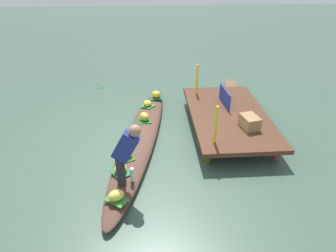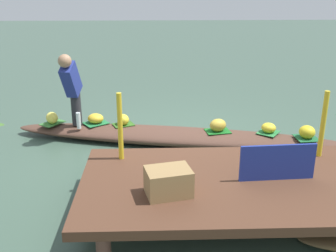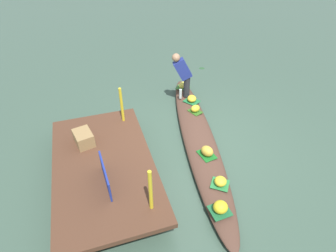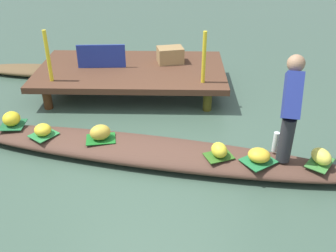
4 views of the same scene
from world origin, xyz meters
TOP-DOWN VIEW (x-y plane):
  - canal_water at (0.00, 0.00)m, footprint 40.00×40.00m
  - dock_platform at (-0.45, 2.11)m, footprint 3.20×1.80m
  - vendor_boat at (0.00, 0.00)m, footprint 5.34×1.68m
  - moored_boat at (-2.27, 2.80)m, footprint 2.54×0.78m
  - leaf_mat_0 at (-0.63, 0.10)m, footprint 0.41×0.33m
  - banana_bunch_0 at (-0.63, 0.10)m, footprint 0.33×0.30m
  - leaf_mat_1 at (2.02, -0.37)m, footprint 0.41×0.44m
  - banana_bunch_1 at (2.02, -0.37)m, footprint 0.28×0.32m
  - leaf_mat_2 at (1.31, -0.35)m, footprint 0.47×0.45m
  - banana_bunch_2 at (1.31, -0.35)m, footprint 0.31×0.29m
  - leaf_mat_3 at (0.86, -0.26)m, footprint 0.39×0.34m
  - banana_bunch_3 at (0.86, -0.26)m, footprint 0.25×0.28m
  - leaf_mat_4 at (-1.91, 0.43)m, footprint 0.34×0.35m
  - banana_bunch_4 at (-1.91, 0.43)m, footprint 0.27×0.28m
  - leaf_mat_5 at (-1.40, 0.18)m, footprint 0.41×0.42m
  - banana_bunch_5 at (-1.40, 0.18)m, footprint 0.31×0.31m
  - vendor_person at (1.63, -0.19)m, footprint 0.27×0.53m
  - water_bottle at (1.55, -0.12)m, footprint 0.07×0.07m
  - market_banner at (-0.95, 2.11)m, footprint 0.82×0.08m
  - railing_post_west at (-1.65, 1.51)m, footprint 0.06×0.06m
  - railing_post_east at (0.75, 1.51)m, footprint 0.06×0.06m
  - produce_crate at (0.22, 2.38)m, footprint 0.50×0.41m
  - drifting_plant_2 at (-3.23, -1.29)m, footprint 0.23×0.24m

SIDE VIEW (x-z plane):
  - canal_water at x=0.00m, z-range 0.00..0.00m
  - drifting_plant_2 at x=-3.23m, z-range 0.00..0.01m
  - moored_boat at x=-2.27m, z-range 0.00..0.17m
  - vendor_boat at x=0.00m, z-range 0.00..0.22m
  - leaf_mat_0 at x=-0.63m, z-range 0.22..0.23m
  - leaf_mat_1 at x=2.02m, z-range 0.22..0.23m
  - leaf_mat_2 at x=1.31m, z-range 0.22..0.23m
  - leaf_mat_3 at x=0.86m, z-range 0.22..0.23m
  - leaf_mat_4 at x=-1.91m, z-range 0.22..0.23m
  - leaf_mat_5 at x=-1.40m, z-range 0.22..0.23m
  - banana_bunch_5 at x=-1.40m, z-range 0.23..0.38m
  - banana_bunch_2 at x=1.31m, z-range 0.23..0.39m
  - banana_bunch_3 at x=0.86m, z-range 0.23..0.40m
  - banana_bunch_1 at x=2.02m, z-range 0.23..0.41m
  - banana_bunch_4 at x=-1.91m, z-range 0.23..0.42m
  - banana_bunch_0 at x=-0.63m, z-range 0.23..0.42m
  - water_bottle at x=1.55m, z-range 0.22..0.48m
  - dock_platform at x=-0.45m, z-range 0.16..0.58m
  - produce_crate at x=0.22m, z-range 0.43..0.70m
  - market_banner at x=-0.95m, z-range 0.43..0.83m
  - railing_post_west at x=-1.65m, z-range 0.43..1.24m
  - railing_post_east at x=0.75m, z-range 0.43..1.24m
  - vendor_person at x=1.63m, z-range 0.31..1.51m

